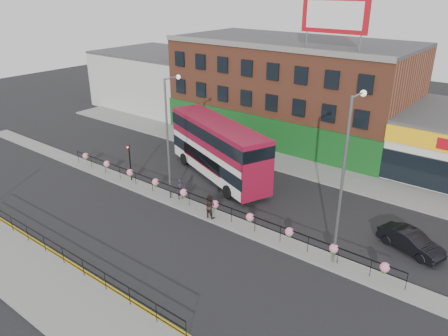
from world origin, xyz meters
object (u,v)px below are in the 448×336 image
Objects in this scene: car at (411,241)px; pedestrian_a at (181,189)px; double_decker_bus at (218,144)px; lamp_column_west at (169,129)px; pedestrian_b at (210,206)px; lamp_column_east at (346,168)px.

car is 2.69× the size of pedestrian_a.
car is 16.68m from pedestrian_a.
double_decker_bus is 1.33× the size of lamp_column_west.
car is at bearing -59.48° from pedestrian_a.
car is 0.47× the size of lamp_column_west.
pedestrian_b is 0.19× the size of lamp_column_west.
lamp_column_west is at bearing 179.73° from lamp_column_east.
lamp_column_west is (-17.00, -3.97, 5.04)m from car.
lamp_column_east is (13.00, -0.16, 5.25)m from pedestrian_a.
lamp_column_east is (13.78, -0.07, 0.49)m from lamp_column_west.
car is at bearing -161.79° from pedestrian_b.
car is at bearing 13.15° from lamp_column_west.
lamp_column_west reaches higher than pedestrian_b.
lamp_column_east is at bearing -22.07° from double_decker_bus.
pedestrian_b is (4.11, -6.13, -2.02)m from double_decker_bus.
pedestrian_b is (-12.60, -4.70, 0.36)m from car.
pedestrian_a reaches higher than car.
lamp_column_west reaches higher than car.
car is 2.47× the size of pedestrian_b.
lamp_column_west is (-4.41, 0.73, 4.68)m from pedestrian_b.
lamp_column_east is (13.48, -5.46, 3.15)m from double_decker_bus.
double_decker_bus is 1.22× the size of lamp_column_east.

